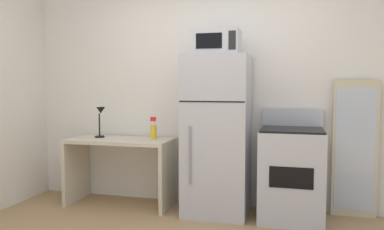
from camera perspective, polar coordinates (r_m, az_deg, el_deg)
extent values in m
cube|color=silver|center=(4.36, 3.15, 3.77)|extent=(5.00, 0.10, 2.60)
cube|color=beige|center=(4.40, -10.61, -3.74)|extent=(1.18, 0.54, 0.04)
cube|color=beige|center=(4.73, -16.83, -7.90)|extent=(0.04, 0.54, 0.71)
cube|color=beige|center=(4.26, -3.53, -9.08)|extent=(0.04, 0.54, 0.71)
cylinder|color=black|center=(4.55, -13.58, -3.15)|extent=(0.11, 0.11, 0.02)
cylinder|color=black|center=(4.54, -13.61, -1.41)|extent=(0.02, 0.02, 0.26)
cone|color=black|center=(4.49, -13.43, 0.68)|extent=(0.10, 0.10, 0.08)
cylinder|color=yellow|center=(4.29, -5.73, -2.55)|extent=(0.06, 0.06, 0.16)
cylinder|color=white|center=(4.28, -5.74, -1.18)|extent=(0.02, 0.02, 0.04)
cube|color=red|center=(4.26, -5.79, -0.60)|extent=(0.06, 0.03, 0.04)
cube|color=#B7B7BC|center=(4.01, 3.76, -3.05)|extent=(0.66, 0.60, 1.65)
cube|color=black|center=(3.69, 2.89, 2.00)|extent=(0.64, 0.00, 0.01)
cylinder|color=gray|center=(3.78, -0.32, -6.02)|extent=(0.02, 0.02, 0.58)
cube|color=#B7B7BC|center=(3.98, 3.78, 10.71)|extent=(0.46, 0.34, 0.26)
cube|color=black|center=(3.82, 2.52, 10.99)|extent=(0.26, 0.01, 0.15)
cube|color=black|center=(3.78, 5.99, 11.04)|extent=(0.07, 0.01, 0.18)
cube|color=#B7B7BC|center=(4.00, 14.55, -8.68)|extent=(0.62, 0.60, 0.90)
cube|color=black|center=(3.92, 14.67, -2.12)|extent=(0.60, 0.58, 0.02)
cube|color=#B7B7BC|center=(4.19, 14.72, -0.35)|extent=(0.62, 0.04, 0.18)
cube|color=black|center=(3.69, 14.53, -9.04)|extent=(0.40, 0.01, 0.20)
cube|color=#C6B793|center=(4.25, 23.10, -4.69)|extent=(0.44, 0.03, 1.40)
cube|color=#B2BCC6|center=(4.24, 23.13, -4.72)|extent=(0.39, 0.00, 1.26)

